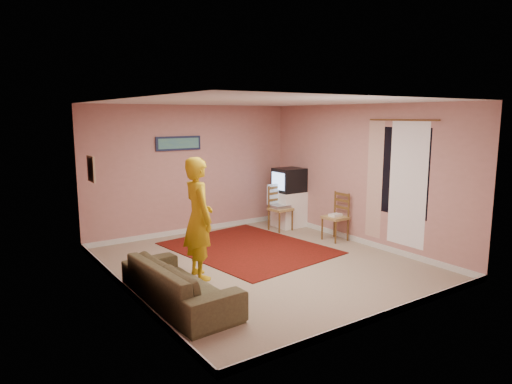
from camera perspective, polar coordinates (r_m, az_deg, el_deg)
ground at (r=7.54m, az=0.79°, el=-8.95°), size 5.00×5.00×0.00m
wall_back at (r=9.37m, az=-7.98°, el=2.76°), size 4.50×0.02×2.60m
wall_front at (r=5.41m, az=16.18°, el=-2.49°), size 4.50×0.02×2.60m
wall_left at (r=6.24m, az=-16.38°, el=-0.93°), size 0.02×5.00×2.60m
wall_right at (r=8.71m, az=13.05°, el=2.09°), size 0.02×5.00×2.60m
ceiling at (r=7.15m, az=0.84°, el=11.21°), size 4.50×5.00×0.02m
baseboard_back at (r=9.59m, az=-7.78°, el=-4.68°), size 4.50×0.02×0.10m
baseboard_front at (r=5.80m, az=15.51°, el=-14.64°), size 4.50×0.02×0.10m
baseboard_left at (r=6.58m, az=-15.77°, el=-11.69°), size 0.02×5.00×0.10m
baseboard_right at (r=8.94m, az=12.70°, el=-5.88°), size 0.02×5.00×0.10m
window at (r=8.11m, az=17.72°, el=2.42°), size 0.01×1.10×1.50m
curtain_sheer at (r=8.03m, az=18.43°, el=0.87°), size 0.01×0.75×2.10m
curtain_floral at (r=8.46m, az=14.61°, el=1.47°), size 0.01×0.35×2.10m
curtain_rod at (r=8.02m, az=17.84°, el=8.58°), size 0.02×1.40×0.02m
picture_back at (r=9.17m, az=-9.66°, el=6.02°), size 0.95×0.04×0.28m
picture_left at (r=7.74m, az=-19.89°, el=2.73°), size 0.04×0.38×0.42m
area_rug at (r=8.37m, az=-0.95°, el=-7.01°), size 2.59×3.07×0.01m
tv_cabinet at (r=9.95m, az=4.13°, el=-2.13°), size 0.60×0.55×0.76m
crt_tv at (r=9.84m, az=4.15°, el=1.50°), size 0.60×0.53×0.51m
chair_a at (r=9.56m, az=3.10°, el=-1.47°), size 0.45×0.43×0.51m
dvd_player at (r=9.57m, az=3.09°, el=-1.83°), size 0.38×0.28×0.06m
blue_throw at (r=9.67m, az=2.43°, el=-0.23°), size 0.40×0.05×0.42m
chair_b at (r=8.92m, az=9.90°, el=-2.43°), size 0.42×0.43×0.50m
game_console at (r=8.93m, az=9.89°, el=-2.86°), size 0.24×0.18×0.05m
sofa at (r=6.01m, az=-9.57°, el=-11.14°), size 0.88×1.99×0.57m
person at (r=6.75m, az=-7.20°, el=-3.28°), size 0.50×0.70×1.81m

